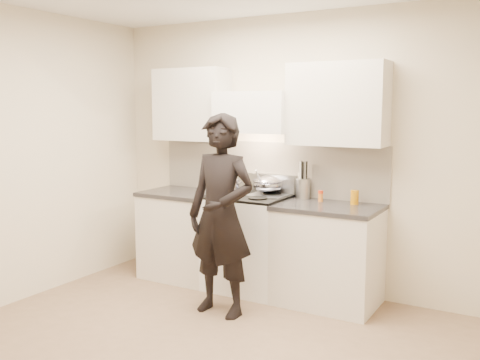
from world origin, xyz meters
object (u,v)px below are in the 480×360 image
stove (249,242)px  utensil_crock (303,187)px  counter_right (328,254)px  person (221,215)px  wok (268,184)px

stove → utensil_crock: size_ratio=2.65×
counter_right → person: size_ratio=0.53×
counter_right → person: 1.08m
utensil_crock → counter_right: bearing=-32.7°
stove → person: bearing=-81.1°
wok → person: person is taller
stove → person: person is taller
wok → utensil_crock: utensil_crock is taller
stove → counter_right: stove is taller
person → utensil_crock: bearing=70.3°
counter_right → utensil_crock: bearing=147.3°
counter_right → utensil_crock: (-0.35, 0.23, 0.57)m
stove → counter_right: (0.83, 0.00, -0.01)m
stove → utensil_crock: (0.48, 0.23, 0.56)m
wok → person: 0.85m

